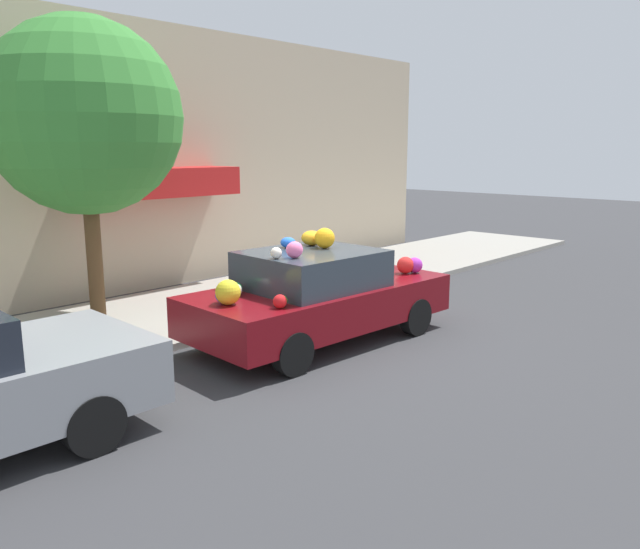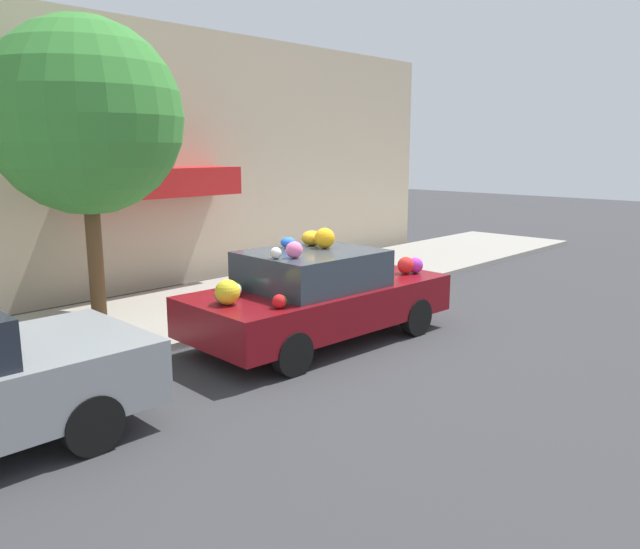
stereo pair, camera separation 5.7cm
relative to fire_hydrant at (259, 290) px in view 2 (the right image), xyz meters
name	(u,v)px [view 2 (the right image)]	position (x,y,z in m)	size (l,w,h in m)	color
ground_plane	(317,340)	(-0.33, -1.69, -0.45)	(60.00, 60.00, 0.00)	#38383A
sidewalk_curb	(208,306)	(-0.33, 1.01, -0.40)	(24.00, 3.20, 0.11)	#9E998E
building_facade	(135,160)	(-0.32, 3.23, 2.14)	(18.00, 1.20, 5.24)	#C6B293
street_tree	(85,118)	(-2.23, 1.32, 2.82)	(2.95, 2.95, 4.65)	brown
fire_hydrant	(259,290)	(0.00, 0.00, 0.00)	(0.20, 0.20, 0.70)	red
art_car	(318,295)	(-0.37, -1.75, 0.26)	(4.14, 1.97, 1.68)	maroon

